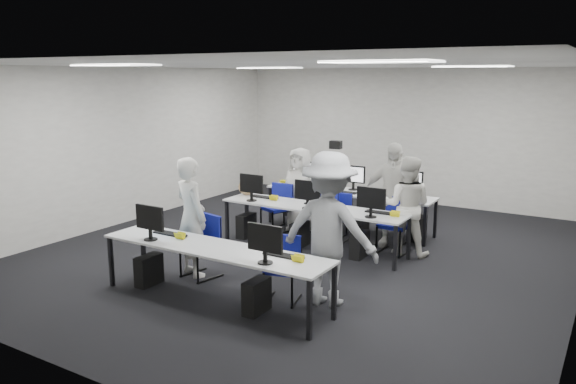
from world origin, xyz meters
The scene contains 23 objects.
room centered at (0.00, 0.00, 1.50)m, with size 9.00×9.02×3.00m.
ceiling_panels centered at (0.00, 0.00, 2.98)m, with size 5.20×4.60×0.02m.
desk_front centered at (0.00, -2.40, 0.68)m, with size 3.20×0.70×0.73m.
desk_mid centered at (0.00, 0.20, 0.68)m, with size 3.20×0.70×0.73m.
desk_back centered at (0.00, 1.60, 0.68)m, with size 3.20×0.70×0.73m.
equipment_front centered at (-0.19, -2.42, 0.36)m, with size 2.51×0.41×1.19m.
equipment_mid centered at (-0.19, 0.18, 0.36)m, with size 2.91×0.41×1.19m.
equipment_back centered at (0.19, 1.62, 0.36)m, with size 2.91×0.41×1.19m.
chair_0 centered at (-0.73, -1.77, 0.28)m, with size 0.52×0.55×0.89m.
chair_1 centered at (0.72, -1.91, 0.26)m, with size 0.51×0.53×0.83m.
chair_2 centered at (-1.10, 0.81, 0.27)m, with size 0.55×0.57×0.85m.
chair_3 centered at (0.13, 0.88, 0.26)m, with size 0.40×0.44×0.81m.
chair_4 centered at (1.23, 0.72, 0.28)m, with size 0.46×0.50×0.90m.
chair_5 centered at (-1.01, 1.05, 0.29)m, with size 0.47×0.51×0.91m.
chair_6 centered at (-0.06, 0.99, 0.29)m, with size 0.47×0.51×0.91m.
chair_7 centered at (1.03, 1.14, 0.28)m, with size 0.45×0.49×0.90m.
handbag centered at (-1.45, 0.38, 0.87)m, with size 0.33×0.21×0.27m, color #996F4F.
student_0 centered at (-0.90, -1.77, 0.86)m, with size 0.63×0.41×1.73m, color silver.
student_1 centered at (1.42, 0.73, 0.80)m, with size 0.78×0.61×1.60m, color silver.
student_2 centered at (-0.77, 1.10, 0.77)m, with size 0.76×0.49×1.55m, color silver.
student_3 centered at (1.06, 1.04, 0.88)m, with size 1.04×0.43×1.77m, color silver.
photographer centered at (1.27, -1.70, 0.97)m, with size 1.26×0.72×1.94m, color slate.
dslr_camera centered at (1.25, -1.52, 2.01)m, with size 0.14×0.18×0.10m, color black.
Camera 1 is at (4.30, -7.69, 2.85)m, focal length 35.00 mm.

